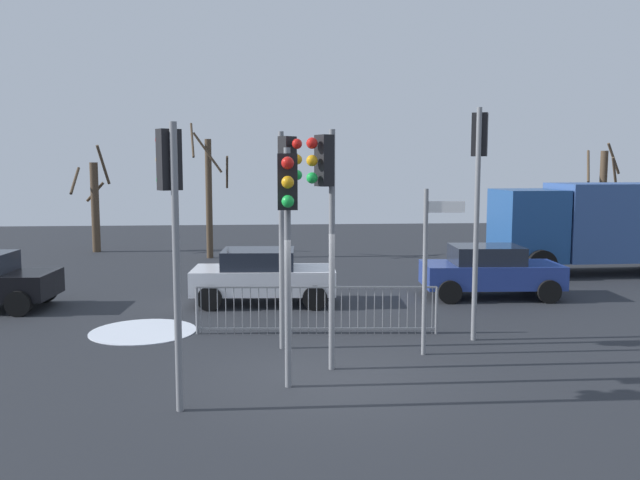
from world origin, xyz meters
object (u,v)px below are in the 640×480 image
Objects in this scene: direction_sign_post at (428,263)px; car_blue_mid at (490,270)px; traffic_light_foreground_left at (478,172)px; delivery_truck at (601,223)px; car_white_far at (263,275)px; traffic_light_rear_left at (325,195)px; traffic_light_foreground_right at (288,214)px; bare_tree_left at (603,197)px; bare_tree_right at (95,203)px; traffic_light_rear_right at (287,191)px; bare_tree_centre at (209,194)px; traffic_light_mid_right at (171,201)px.

car_blue_mid is (3.12, 5.45, -1.06)m from direction_sign_post.
traffic_light_foreground_left reaches higher than delivery_truck.
car_blue_mid and car_white_far have the same top height.
traffic_light_rear_left is at bearing -151.70° from direction_sign_post.
traffic_light_foreground_right is 0.92× the size of traffic_light_rear_left.
car_blue_mid is at bearing -130.52° from bare_tree_left.
traffic_light_foreground_right is 19.78m from bare_tree_right.
bare_tree_centre is at bearing -125.66° from traffic_light_rear_right.
traffic_light_mid_right is 5.37m from direction_sign_post.
traffic_light_rear_right is at bearing -90.81° from traffic_light_foreground_right.
car_white_far is at bearing -130.32° from traffic_light_rear_right.
traffic_light_rear_right is 0.89× the size of traffic_light_foreground_left.
traffic_light_foreground_left reaches higher than traffic_light_mid_right.
car_blue_mid is at bearing -38.64° from bare_tree_right.
bare_tree_centre reaches higher than traffic_light_foreground_right.
traffic_light_foreground_left is 0.69× the size of delivery_truck.
traffic_light_rear_left is 19.18m from bare_tree_right.
bare_tree_centre is at bearing 61.08° from traffic_light_mid_right.
traffic_light_mid_right is 11.31m from car_blue_mid.
bare_tree_right is at bearing 155.54° from bare_tree_centre.
car_white_far is (-1.17, 5.93, -2.42)m from traffic_light_rear_left.
traffic_light_foreground_right is at bearing -125.99° from car_blue_mid.
bare_tree_right is (-18.79, 7.14, 0.35)m from delivery_truck.
bare_tree_right reaches higher than car_white_far.
traffic_light_foreground_left is 14.62m from bare_tree_centre.
traffic_light_mid_right is 17.43m from delivery_truck.
traffic_light_mid_right is at bearing 96.85° from traffic_light_rear_left.
car_blue_mid is (1.81, 4.33, -2.82)m from traffic_light_foreground_left.
direction_sign_post is at bearing -145.92° from traffic_light_foreground_right.
direction_sign_post is 0.84× the size of car_white_far.
traffic_light_foreground_left is (3.40, 1.96, 0.40)m from traffic_light_rear_left.
traffic_light_foreground_right is at bearing -129.88° from bare_tree_left.
traffic_light_foreground_left is 0.91× the size of bare_tree_centre.
bare_tree_left reaches higher than car_blue_mid.
car_white_far is at bearing 162.22° from traffic_light_foreground_left.
delivery_truck is 6.83m from bare_tree_left.
traffic_light_mid_right is 1.33× the size of direction_sign_post.
traffic_light_rear_right is 1.01× the size of traffic_light_rear_left.
direction_sign_post is 0.46× the size of delivery_truck.
traffic_light_foreground_right is 3.51m from direction_sign_post.
bare_tree_left is at bearing 37.52° from car_white_far.
delivery_truck is 1.52× the size of bare_tree_left.
traffic_light_foreground_left is at bearing 140.72° from traffic_light_rear_right.
bare_tree_centre is at bearing -14.83° from traffic_light_rear_left.
traffic_light_rear_right is at bearing -78.60° from bare_tree_centre.
traffic_light_rear_left is 0.95× the size of bare_tree_right.
bare_tree_left is (16.00, 17.73, -0.83)m from traffic_light_mid_right.
bare_tree_centre is at bearing -24.46° from bare_tree_right.
car_blue_mid is 0.72× the size of bare_tree_centre.
direction_sign_post is at bearing -116.57° from traffic_light_foreground_left.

